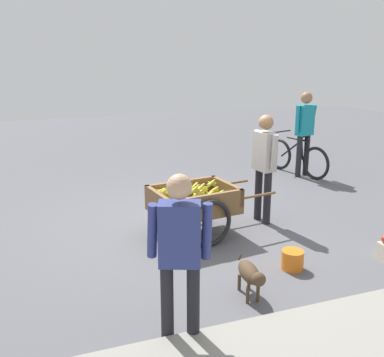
% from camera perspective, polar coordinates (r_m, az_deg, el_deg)
% --- Properties ---
extents(ground_plane, '(24.00, 24.00, 0.00)m').
position_cam_1_polar(ground_plane, '(6.59, -0.13, -5.93)').
color(ground_plane, '#56565B').
extents(fruit_cart, '(1.73, 1.02, 0.73)m').
position_cam_1_polar(fruit_cart, '(6.10, 0.26, -3.33)').
color(fruit_cart, brown).
rests_on(fruit_cart, ground).
extents(vendor_person, '(0.24, 0.56, 1.59)m').
position_cam_1_polar(vendor_person, '(6.54, 9.18, 2.42)').
color(vendor_person, black).
rests_on(vendor_person, ground).
extents(bicycle, '(0.56, 1.63, 0.85)m').
position_cam_1_polar(bicycle, '(9.48, 13.18, 2.62)').
color(bicycle, black).
rests_on(bicycle, ground).
extents(cyclist_person, '(0.51, 0.28, 1.69)m').
position_cam_1_polar(cyclist_person, '(9.25, 14.13, 6.48)').
color(cyclist_person, black).
rests_on(cyclist_person, ground).
extents(dog, '(0.23, 0.67, 0.40)m').
position_cam_1_polar(dog, '(4.68, 7.42, -11.93)').
color(dog, '#4C3823').
rests_on(dog, ground).
extents(plastic_bucket, '(0.26, 0.26, 0.23)m').
position_cam_1_polar(plastic_bucket, '(5.42, 12.65, -10.04)').
color(plastic_bucket, orange).
rests_on(plastic_bucket, ground).
extents(bystander_person, '(0.49, 0.31, 1.52)m').
position_cam_1_polar(bystander_person, '(3.69, -1.57, -8.77)').
color(bystander_person, black).
rests_on(bystander_person, ground).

